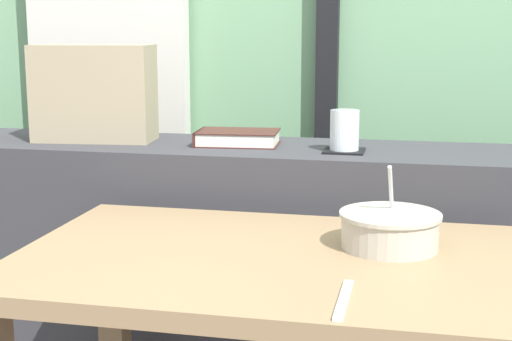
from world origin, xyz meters
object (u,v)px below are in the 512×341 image
object	(u,v)px
coaster_square	(344,151)
juice_glass	(345,132)
breakfast_table	(266,319)
throw_pillow	(94,93)
closed_book	(237,138)
soup_bowl	(390,230)
fork_utensil	(344,299)

from	to	relation	value
coaster_square	juice_glass	xyz separation A→B (m)	(-0.00, -0.00, 0.05)
breakfast_table	coaster_square	distance (m)	0.58
throw_pillow	breakfast_table	bearing A→B (deg)	-43.58
coaster_square	throw_pillow	xyz separation A→B (m)	(-0.69, 0.04, 0.13)
coaster_square	closed_book	size ratio (longest dim) A/B	0.45
coaster_square	soup_bowl	xyz separation A→B (m)	(0.13, -0.43, -0.08)
throw_pillow	soup_bowl	world-z (taller)	throw_pillow
throw_pillow	soup_bowl	distance (m)	0.97
closed_book	throw_pillow	xyz separation A→B (m)	(-0.40, -0.01, 0.11)
breakfast_table	closed_book	size ratio (longest dim) A/B	4.24
breakfast_table	fork_utensil	distance (m)	0.30
juice_glass	soup_bowl	world-z (taller)	juice_glass
throw_pillow	fork_utensil	world-z (taller)	throw_pillow
soup_bowl	fork_utensil	world-z (taller)	soup_bowl
soup_bowl	throw_pillow	bearing A→B (deg)	150.09
juice_glass	fork_utensil	distance (m)	0.75
throw_pillow	soup_bowl	xyz separation A→B (m)	(0.82, -0.47, -0.21)
closed_book	coaster_square	bearing A→B (deg)	-10.96
closed_book	soup_bowl	bearing A→B (deg)	-48.85
coaster_square	juice_glass	bearing A→B (deg)	-97.13
breakfast_table	coaster_square	bearing A→B (deg)	79.91
breakfast_table	throw_pillow	world-z (taller)	throw_pillow
juice_glass	throw_pillow	world-z (taller)	throw_pillow
coaster_square	fork_utensil	xyz separation A→B (m)	(0.07, -0.73, -0.11)
soup_bowl	breakfast_table	bearing A→B (deg)	-157.33
breakfast_table	soup_bowl	bearing A→B (deg)	22.67
coaster_square	closed_book	xyz separation A→B (m)	(-0.29, 0.06, 0.02)
breakfast_table	throw_pillow	xyz separation A→B (m)	(-0.59, 0.56, 0.37)
breakfast_table	juice_glass	xyz separation A→B (m)	(0.09, 0.52, 0.29)
coaster_square	closed_book	distance (m)	0.29
juice_glass	closed_book	size ratio (longest dim) A/B	0.44
breakfast_table	soup_bowl	distance (m)	0.29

